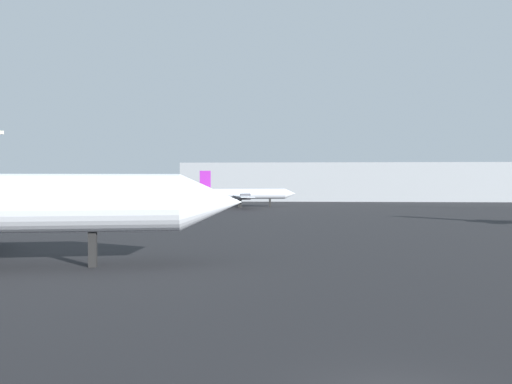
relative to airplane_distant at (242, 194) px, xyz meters
name	(u,v)px	position (x,y,z in m)	size (l,w,h in m)	color
airplane_distant	(242,194)	(0.00, 0.00, 0.00)	(22.66, 22.40, 7.80)	silver
terminal_building	(358,182)	(29.94, 37.90, 2.41)	(99.10, 20.14, 10.55)	#999EA3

